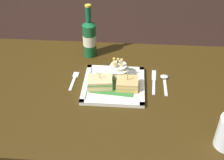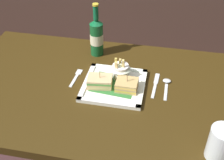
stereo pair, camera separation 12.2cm
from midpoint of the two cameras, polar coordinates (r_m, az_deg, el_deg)
The scene contains 10 objects.
dining_table at distance 1.32m, azimuth 2.28°, elevation -6.09°, with size 1.33×0.75×0.76m.
square_plate at distance 1.24m, azimuth 3.19°, elevation -1.13°, with size 0.25×0.25×0.02m.
sandwich_half_left at distance 1.22m, azimuth 0.49°, elevation -0.44°, with size 0.11×0.08×0.07m.
sandwich_half_right at distance 1.21m, azimuth 5.72°, elevation -1.11°, with size 0.09×0.08×0.07m.
fries_cup at distance 1.26m, azimuth 4.39°, elevation 2.01°, with size 0.09×0.09×0.10m.
beer_bottle at distance 1.40m, azimuth -0.48°, elevation 8.29°, with size 0.06×0.06×0.26m.
water_glass at distance 1.03m, azimuth 23.40°, elevation -11.61°, with size 0.08×0.08×0.12m.
fork at distance 1.30m, azimuth -4.23°, elevation 0.53°, with size 0.03×0.13×0.00m.
knife at distance 1.28m, azimuth 11.04°, elevation -0.89°, with size 0.02×0.17×0.00m.
spoon at distance 1.28m, azimuth 13.11°, elevation -0.82°, with size 0.04×0.14×0.01m.
Camera 2 is at (0.20, -0.94, 1.55)m, focal length 47.68 mm.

